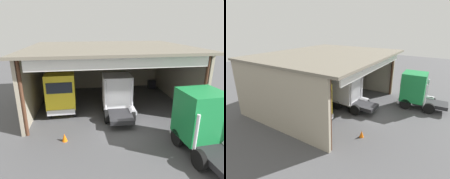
{
  "view_description": "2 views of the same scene",
  "coord_description": "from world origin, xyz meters",
  "views": [
    {
      "loc": [
        -2.57,
        -12.75,
        7.35
      ],
      "look_at": [
        0.0,
        3.8,
        1.91
      ],
      "focal_mm": 31.26,
      "sensor_mm": 36.0,
      "label": 1
    },
    {
      "loc": [
        -15.42,
        -6.22,
        8.46
      ],
      "look_at": [
        0.0,
        3.8,
        1.91
      ],
      "focal_mm": 29.26,
      "sensor_mm": 36.0,
      "label": 2
    }
  ],
  "objects": [
    {
      "name": "ground_plane",
      "position": [
        0.0,
        0.0,
        0.0
      ],
      "size": [
        80.0,
        80.0,
        0.0
      ],
      "primitive_type": "plane",
      "color": "#4C4C4F",
      "rests_on": "ground"
    },
    {
      "name": "workshop_shed",
      "position": [
        0.0,
        6.3,
        3.93
      ],
      "size": [
        14.31,
        11.85,
        5.66
      ],
      "color": "#9E937F",
      "rests_on": "ground"
    },
    {
      "name": "truck_yellow_center_left_bay",
      "position": [
        -4.48,
        3.63,
        1.89
      ],
      "size": [
        2.58,
        4.98,
        3.69
      ],
      "rotation": [
        0.0,
        0.0,
        3.16
      ],
      "color": "yellow",
      "rests_on": "ground"
    },
    {
      "name": "truck_white_center_right_bay",
      "position": [
        0.29,
        2.68,
        1.8
      ],
      "size": [
        2.63,
        4.76,
        3.43
      ],
      "rotation": [
        0.0,
        0.0,
        -0.04
      ],
      "color": "white",
      "rests_on": "ground"
    },
    {
      "name": "truck_green_left_bay",
      "position": [
        4.35,
        -3.24,
        1.97
      ],
      "size": [
        2.73,
        4.81,
        3.77
      ],
      "rotation": [
        0.0,
        0.0,
        0.05
      ],
      "color": "#197F3D",
      "rests_on": "ground"
    },
    {
      "name": "oil_drum",
      "position": [
        2.02,
        9.51,
        0.44
      ],
      "size": [
        0.58,
        0.58,
        0.87
      ],
      "primitive_type": "cylinder",
      "color": "#194CB2",
      "rests_on": "ground"
    },
    {
      "name": "tool_cart",
      "position": [
        5.86,
        9.46,
        0.5
      ],
      "size": [
        0.9,
        0.6,
        1.0
      ],
      "primitive_type": "cube",
      "color": "black",
      "rests_on": "ground"
    },
    {
      "name": "traffic_cone",
      "position": [
        -3.96,
        -1.01,
        0.28
      ],
      "size": [
        0.36,
        0.36,
        0.56
      ],
      "primitive_type": "cone",
      "color": "orange",
      "rests_on": "ground"
    }
  ]
}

